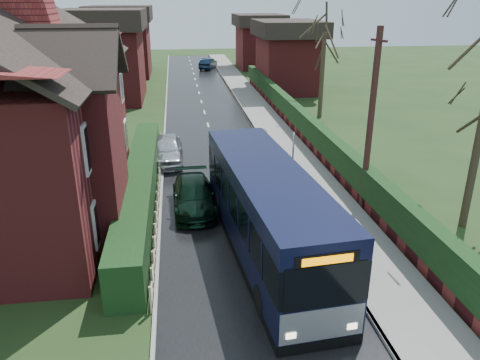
{
  "coord_description": "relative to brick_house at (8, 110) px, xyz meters",
  "views": [
    {
      "loc": [
        -2.11,
        -14.46,
        8.58
      ],
      "look_at": [
        0.2,
        2.59,
        1.8
      ],
      "focal_mm": 35.0,
      "sensor_mm": 36.0,
      "label": 1
    }
  ],
  "objects": [
    {
      "name": "ground",
      "position": [
        8.73,
        -4.78,
        -4.38
      ],
      "size": [
        140.0,
        140.0,
        0.0
      ],
      "primitive_type": "plane",
      "color": "#29401B",
      "rests_on": "ground"
    },
    {
      "name": "road",
      "position": [
        8.73,
        5.22,
        -4.37
      ],
      "size": [
        6.0,
        100.0,
        0.02
      ],
      "primitive_type": "cube",
      "color": "black",
      "rests_on": "ground"
    },
    {
      "name": "pavement",
      "position": [
        12.98,
        5.22,
        -4.31
      ],
      "size": [
        2.5,
        100.0,
        0.14
      ],
      "primitive_type": "cube",
      "color": "slate",
      "rests_on": "ground"
    },
    {
      "name": "kerb_right",
      "position": [
        11.78,
        5.22,
        -4.31
      ],
      "size": [
        0.12,
        100.0,
        0.14
      ],
      "primitive_type": "cube",
      "color": "gray",
      "rests_on": "ground"
    },
    {
      "name": "kerb_left",
      "position": [
        5.68,
        5.22,
        -4.33
      ],
      "size": [
        0.12,
        100.0,
        0.1
      ],
      "primitive_type": "cube",
      "color": "gray",
      "rests_on": "ground"
    },
    {
      "name": "front_hedge",
      "position": [
        4.83,
        0.22,
        -3.58
      ],
      "size": [
        1.2,
        16.0,
        1.6
      ],
      "primitive_type": "cube",
      "color": "black",
      "rests_on": "ground"
    },
    {
      "name": "picket_fence",
      "position": [
        5.58,
        0.22,
        -3.93
      ],
      "size": [
        0.1,
        16.0,
        0.9
      ],
      "primitive_type": null,
      "color": "gray",
      "rests_on": "ground"
    },
    {
      "name": "right_wall_hedge",
      "position": [
        14.53,
        5.22,
        -3.36
      ],
      "size": [
        0.6,
        50.0,
        1.8
      ],
      "color": "maroon",
      "rests_on": "ground"
    },
    {
      "name": "brick_house",
      "position": [
        0.0,
        0.0,
        0.0
      ],
      "size": [
        9.3,
        14.6,
        10.3
      ],
      "color": "maroon",
      "rests_on": "ground"
    },
    {
      "name": "bus",
      "position": [
        9.54,
        -4.82,
        -2.8
      ],
      "size": [
        3.27,
        10.61,
        3.17
      ],
      "rotation": [
        0.0,
        0.0,
        0.09
      ],
      "color": "black",
      "rests_on": "ground"
    },
    {
      "name": "car_silver",
      "position": [
        5.93,
        5.56,
        -3.64
      ],
      "size": [
        1.76,
        4.31,
        1.46
      ],
      "primitive_type": "imported",
      "rotation": [
        0.0,
        0.0,
        -0.01
      ],
      "color": "silver",
      "rests_on": "ground"
    },
    {
      "name": "car_green",
      "position": [
        7.13,
        -0.78,
        -3.75
      ],
      "size": [
        1.84,
        4.35,
        1.25
      ],
      "primitive_type": "imported",
      "rotation": [
        0.0,
        0.0,
        0.02
      ],
      "color": "black",
      "rests_on": "ground"
    },
    {
      "name": "car_distant",
      "position": [
        10.73,
        40.77,
        -3.7
      ],
      "size": [
        2.63,
        4.31,
        1.34
      ],
      "primitive_type": "imported",
      "rotation": [
        0.0,
        0.0,
        2.82
      ],
      "color": "#101F32",
      "rests_on": "ground"
    },
    {
      "name": "bus_stop_sign",
      "position": [
        11.93,
        1.22,
        -2.61
      ],
      "size": [
        0.17,
        0.4,
        2.68
      ],
      "rotation": [
        0.0,
        0.0,
        -0.29
      ],
      "color": "slate",
      "rests_on": "ground"
    },
    {
      "name": "telegraph_pole",
      "position": [
        14.36,
        -1.64,
        -0.55
      ],
      "size": [
        0.29,
        0.97,
        7.55
      ],
      "rotation": [
        0.0,
        0.0,
        0.22
      ],
      "color": "#321916",
      "rests_on": "ground"
    },
    {
      "name": "tree_right_far",
      "position": [
        17.28,
        14.4,
        2.12
      ],
      "size": [
        4.5,
        4.5,
        8.69
      ],
      "color": "#372D20",
      "rests_on": "ground"
    },
    {
      "name": "tree_house_side",
      "position": [
        -1.34,
        13.22,
        2.39
      ],
      "size": [
        3.99,
        3.99,
        9.06
      ],
      "color": "#33281E",
      "rests_on": "ground"
    }
  ]
}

